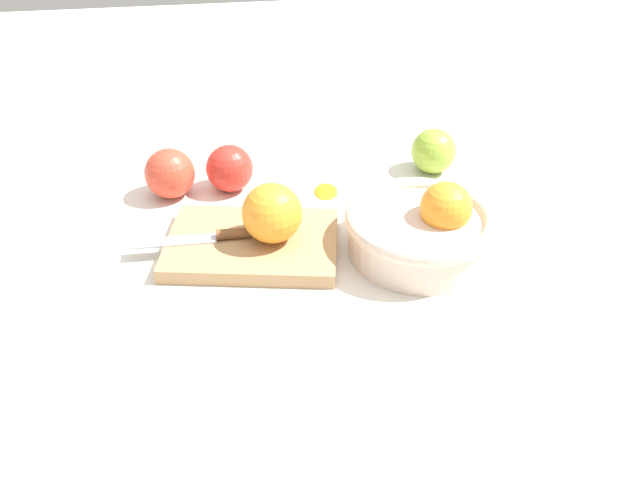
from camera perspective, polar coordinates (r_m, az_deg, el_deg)
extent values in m
plane|color=silver|center=(0.93, -1.18, 1.57)|extent=(2.40, 2.40, 0.00)
cylinder|color=beige|center=(0.87, 8.62, 0.35)|extent=(0.18, 0.18, 0.05)
torus|color=beige|center=(0.85, 8.78, 1.86)|extent=(0.20, 0.20, 0.02)
sphere|color=orange|center=(0.85, 10.88, 2.80)|extent=(0.07, 0.07, 0.07)
cube|color=tan|center=(0.88, -5.88, -0.37)|extent=(0.25, 0.20, 0.02)
sphere|color=orange|center=(0.84, -4.17, 2.34)|extent=(0.08, 0.08, 0.08)
cube|color=silver|center=(0.88, -12.55, -0.13)|extent=(0.11, 0.02, 0.00)
cylinder|color=brown|center=(0.87, -7.52, 0.56)|extent=(0.05, 0.02, 0.01)
sphere|color=#8EB738|center=(1.06, 9.83, 7.62)|extent=(0.07, 0.07, 0.07)
sphere|color=#D6422D|center=(1.01, -12.90, 5.65)|extent=(0.07, 0.07, 0.07)
sphere|color=red|center=(1.01, -7.86, 6.18)|extent=(0.07, 0.07, 0.07)
ellipsoid|color=orange|center=(1.00, 0.52, 4.40)|extent=(0.04, 0.06, 0.01)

